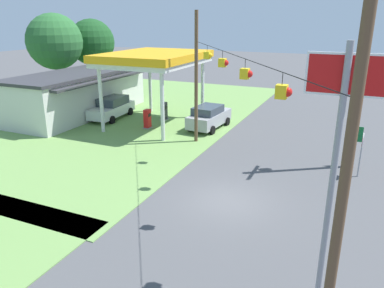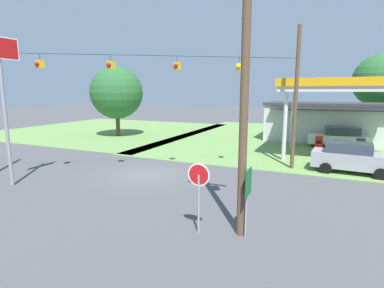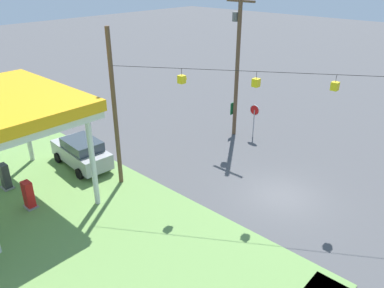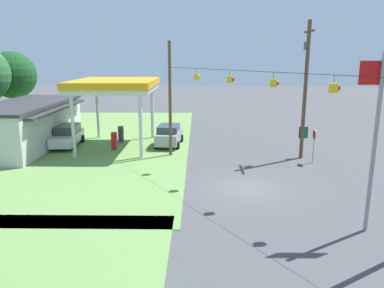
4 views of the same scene
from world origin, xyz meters
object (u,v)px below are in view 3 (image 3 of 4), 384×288
(fuel_pump_far, at_px, (5,177))
(utility_pole_main, at_px, (237,58))
(car_at_pumps_front, at_px, (81,152))
(fuel_pump_near, at_px, (29,196))
(stop_sign_roadside, at_px, (254,114))
(route_sign, at_px, (233,111))

(fuel_pump_far, bearing_deg, utility_pole_main, -107.87)
(car_at_pumps_front, bearing_deg, fuel_pump_near, 118.22)
(fuel_pump_near, bearing_deg, stop_sign_roadside, -102.55)
(stop_sign_roadside, bearing_deg, fuel_pump_near, -102.55)
(fuel_pump_near, distance_m, utility_pole_main, 15.83)
(route_sign, bearing_deg, utility_pole_main, 142.54)
(fuel_pump_far, xyz_separation_m, route_sign, (-4.59, -15.05, 0.98))
(stop_sign_roadside, xyz_separation_m, utility_pole_main, (1.41, 0.50, 3.88))
(fuel_pump_near, xyz_separation_m, utility_pole_main, (-2.02, -14.89, 4.97))
(fuel_pump_far, distance_m, car_at_pumps_front, 4.49)
(fuel_pump_near, bearing_deg, car_at_pumps_front, -65.96)
(fuel_pump_far, bearing_deg, stop_sign_roadside, -111.97)
(fuel_pump_near, height_order, fuel_pump_far, same)
(route_sign, bearing_deg, car_at_pumps_front, 70.44)
(fuel_pump_far, bearing_deg, fuel_pump_near, 180.00)
(stop_sign_roadside, xyz_separation_m, route_sign, (1.61, 0.34, -0.10))
(utility_pole_main, bearing_deg, car_at_pumps_front, 69.17)
(car_at_pumps_front, bearing_deg, stop_sign_roadside, -111.98)
(car_at_pumps_front, distance_m, route_sign, 11.32)
(stop_sign_roadside, height_order, utility_pole_main, utility_pole_main)
(car_at_pumps_front, relative_size, stop_sign_roadside, 1.87)
(fuel_pump_near, distance_m, fuel_pump_far, 2.78)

